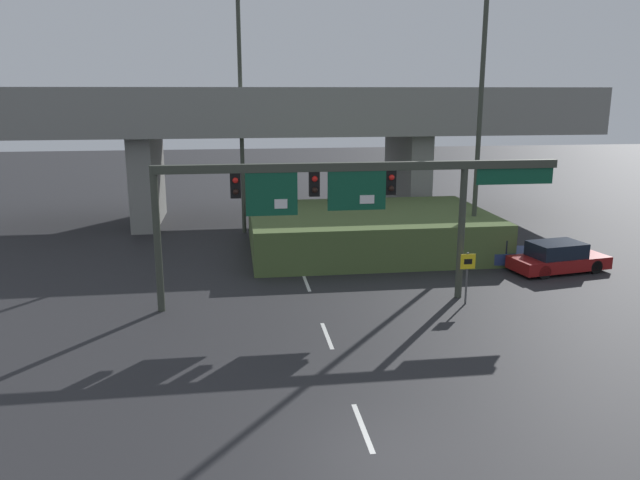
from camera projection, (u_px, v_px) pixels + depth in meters
name	position (u px, v px, depth m)	size (l,w,h in m)	color
ground_plane	(373.00, 455.00, 14.60)	(160.00, 160.00, 0.00)	#262628
lane_markings	(306.00, 283.00, 27.61)	(0.14, 26.97, 0.01)	silver
signal_gantry	(345.00, 190.00, 24.02)	(15.87, 0.44, 5.63)	#383D33
speed_limit_sign	(467.00, 271.00, 24.58)	(0.60, 0.11, 2.12)	#4C4C4C
highway_light_pole_near	(483.00, 70.00, 30.14)	(0.70, 0.36, 17.80)	#383D33
highway_light_pole_far	(241.00, 112.00, 35.83)	(0.70, 0.36, 13.52)	#383D33
overpass_bridge	(280.00, 125.00, 39.92)	(39.96, 8.69, 8.51)	gray
grass_embankment	(369.00, 231.00, 33.12)	(12.52, 8.72, 2.07)	#4C6033
parked_sedan_near_right	(480.00, 251.00, 30.60)	(4.91, 2.55, 1.36)	navy
parked_sedan_mid_right	(558.00, 258.00, 29.26)	(4.83, 2.60, 1.42)	maroon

